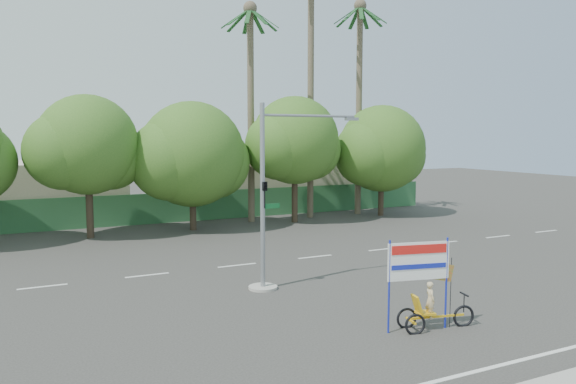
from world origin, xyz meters
name	(u,v)px	position (x,y,z in m)	size (l,w,h in m)	color
ground	(379,309)	(0.00, 0.00, 0.00)	(120.00, 120.00, 0.00)	#33302D
fence	(192,206)	(0.00, 21.50, 1.00)	(38.00, 0.08, 2.00)	#336B3D
building_left	(27,192)	(-10.00, 26.00, 2.00)	(12.00, 8.00, 4.00)	beige
building_right	(272,185)	(8.00, 26.00, 1.80)	(14.00, 8.00, 3.60)	beige
tree_left	(87,148)	(-7.05, 18.00, 5.06)	(6.66, 5.60, 8.07)	#473828
tree_center	(191,157)	(-1.05, 18.00, 4.47)	(7.62, 6.40, 7.85)	#473828
tree_right	(294,144)	(5.95, 18.00, 5.24)	(6.90, 5.80, 8.36)	#473828
tree_far_right	(381,151)	(12.95, 18.00, 4.64)	(7.38, 6.20, 7.94)	#473828
palm_tall	(311,67)	(8.00, 19.50, 10.46)	(3.73, 3.79, 17.45)	#70604C
palm_mid	(359,85)	(12.00, 19.50, 9.40)	(3.73, 3.79, 15.45)	#70604C
palm_short	(251,88)	(3.50, 19.50, 8.86)	(3.73, 3.79, 14.45)	#70604C
traffic_signal	(270,212)	(-2.20, 3.98, 2.92)	(4.72, 1.10, 7.00)	gray
trike_billboard	(426,293)	(0.06, -2.27, 1.13)	(2.81, 1.00, 2.82)	black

